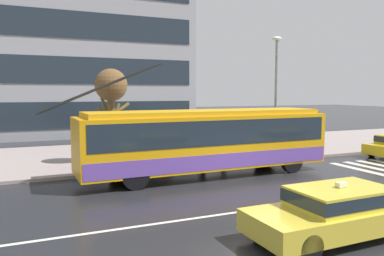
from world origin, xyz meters
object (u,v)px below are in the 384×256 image
Objects in this scene: street_lamp at (276,85)px; pedestrian_approaching_curb at (224,139)px; bus_shelter at (160,123)px; pedestrian_walking_past at (155,132)px; taxi_oncoming_near at (337,210)px; pedestrian_at_shelter at (204,131)px; trolleybus at (207,140)px; street_tree_bare at (111,90)px.

pedestrian_approaching_curb is at bearing 166.34° from street_lamp.
bus_shelter is 1.85× the size of pedestrian_walking_past.
pedestrian_walking_past is 0.30× the size of street_lamp.
taxi_oncoming_near is 2.31× the size of pedestrian_at_shelter.
pedestrian_walking_past is 7.52m from street_lamp.
trolleybus is 7.54× the size of pedestrian_approaching_curb.
street_tree_bare is at bearing 171.84° from street_lamp.
pedestrian_at_shelter is 2.23m from pedestrian_approaching_curb.
taxi_oncoming_near is at bearing -81.58° from pedestrian_walking_past.
street_tree_bare is at bearing 137.60° from pedestrian_walking_past.
trolleybus is at bearing -50.14° from street_tree_bare.
trolleybus is at bearing -56.29° from pedestrian_walking_past.
trolleybus is 6.28× the size of pedestrian_walking_past.
street_tree_bare is at bearing 105.37° from taxi_oncoming_near.
pedestrian_at_shelter reaches higher than pedestrian_walking_past.
street_lamp is 1.41× the size of street_tree_bare.
trolleybus is 3.70m from bus_shelter.
pedestrian_approaching_curb reaches higher than taxi_oncoming_near.
trolleybus is at bearing 89.10° from taxi_oncoming_near.
pedestrian_approaching_curb is 4.45m from pedestrian_walking_past.
taxi_oncoming_near is 11.53m from pedestrian_approaching_curb.
pedestrian_at_shelter is at bearing 68.22° from trolleybus.
bus_shelter reaches higher than pedestrian_approaching_curb.
street_tree_bare is (-8.89, 1.27, -0.26)m from street_lamp.
street_lamp is 8.98m from street_tree_bare.
pedestrian_walking_past reaches higher than pedestrian_approaching_curb.
bus_shelter is (-0.86, 11.27, 1.39)m from taxi_oncoming_near.
bus_shelter is 6.84m from street_lamp.
bus_shelter is 0.56× the size of street_lamp.
street_lamp reaches higher than pedestrian_walking_past.
street_lamp reaches higher than pedestrian_approaching_curb.
trolleybus is 7.79m from taxi_oncoming_near.
pedestrian_walking_past is (-1.63, 2.44, 0.18)m from trolleybus.
taxi_oncoming_near is 12.37m from street_lamp.
pedestrian_at_shelter is at bearing -173.59° from street_lamp.
street_tree_bare is at bearing 174.54° from pedestrian_approaching_curb.
taxi_oncoming_near is 2.78× the size of pedestrian_approaching_curb.
street_tree_bare reaches higher than trolleybus.
street_lamp is (5.66, 10.49, 3.33)m from taxi_oncoming_near.
street_lamp reaches higher than taxi_oncoming_near.
trolleybus is 4.37m from pedestrian_approaching_curb.
bus_shelter is at bearing 145.02° from pedestrian_at_shelter.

